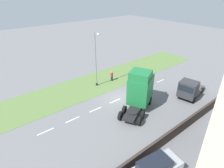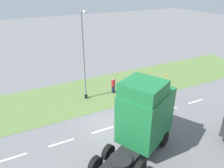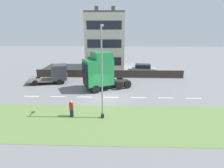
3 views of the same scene
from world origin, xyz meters
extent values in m
plane|color=slate|center=(0.00, 0.00, 0.00)|extent=(120.00, 120.00, 0.00)
cube|color=#607F42|center=(-6.00, 0.00, 0.01)|extent=(7.00, 44.00, 0.01)
cube|color=white|center=(0.00, -7.10, 0.00)|extent=(0.16, 1.80, 0.00)
cube|color=white|center=(0.00, -3.90, 0.00)|extent=(0.16, 1.80, 0.00)
cube|color=white|center=(0.00, -0.70, 0.00)|extent=(0.16, 1.80, 0.00)
cube|color=white|center=(0.00, 2.50, 0.00)|extent=(0.16, 1.80, 0.00)
cube|color=white|center=(0.00, 5.70, 0.00)|extent=(0.16, 1.80, 0.00)
cube|color=white|center=(0.00, 8.90, 0.00)|extent=(0.16, 1.80, 0.00)
cube|color=black|center=(3.37, -0.13, 0.67)|extent=(4.05, 6.19, 0.24)
cube|color=#1E7A3D|center=(2.73, 1.13, 2.43)|extent=(3.77, 4.19, 3.28)
cube|color=black|center=(1.94, 2.69, 1.71)|extent=(1.90, 1.01, 1.84)
cube|color=black|center=(1.94, 2.69, 3.15)|extent=(2.01, 1.06, 1.05)
cube|color=#1E7A3D|center=(2.97, 0.67, 4.52)|extent=(3.11, 3.06, 0.90)
sphere|color=orange|center=(2.87, 2.35, 5.04)|extent=(0.14, 0.14, 0.14)
cylinder|color=black|center=(4.01, -1.38, 0.85)|extent=(1.83, 1.83, 0.12)
cylinder|color=black|center=(1.36, 1.31, 0.52)|extent=(0.76, 1.07, 1.04)
cylinder|color=black|center=(3.39, 2.34, 0.52)|extent=(0.76, 1.07, 1.04)
cylinder|color=black|center=(2.85, -1.62, 0.52)|extent=(0.76, 1.07, 1.04)
cylinder|color=black|center=(3.42, -2.73, 0.52)|extent=(0.76, 1.07, 1.04)
cylinder|color=black|center=(-5.25, -0.07, 0.20)|extent=(0.29, 0.29, 0.40)
cylinder|color=gray|center=(-5.25, -0.07, 4.10)|extent=(0.13, 0.13, 8.20)
cylinder|color=gray|center=(-4.80, -0.07, 8.10)|extent=(0.90, 0.09, 0.09)
cube|color=silver|center=(-4.35, -0.07, 8.10)|extent=(0.44, 0.20, 0.16)
cylinder|color=#1E233D|center=(-5.08, 2.80, 0.38)|extent=(0.34, 0.34, 0.77)
cylinder|color=#B22626|center=(-5.08, 2.80, 1.07)|extent=(0.39, 0.39, 0.61)
sphere|color=tan|center=(-5.08, 2.80, 1.48)|extent=(0.21, 0.21, 0.21)
camera|label=1|loc=(16.34, -14.33, 13.72)|focal=30.00mm
camera|label=2|loc=(12.35, -6.16, 10.29)|focal=35.00mm
camera|label=3|loc=(-20.66, -1.46, 8.00)|focal=30.00mm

